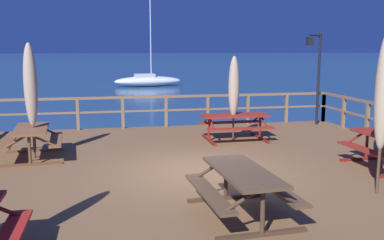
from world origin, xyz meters
The scene contains 11 objects.
ground_plane centered at (0.00, 0.00, 0.00)m, with size 600.00×600.00×0.00m, color navy.
wooden_deck centered at (0.00, 0.00, 0.34)m, with size 12.06×11.30×0.68m, color brown.
railing_waterside_far centered at (0.00, 5.50, 1.41)m, with size 11.86×0.10×1.09m.
picnic_table_front_right centered at (-3.80, 1.84, 1.23)m, with size 1.54×1.86×0.78m.
picnic_table_front_left centered at (1.70, 2.96, 1.24)m, with size 1.96×1.44×0.78m.
picnic_table_mid_left centered at (0.13, -2.67, 1.24)m, with size 1.52×2.04×0.78m.
patio_umbrella_tall_back_right centered at (-3.76, 1.89, 2.47)m, with size 0.32×0.32×2.82m.
patio_umbrella_tall_mid_right centered at (1.66, 2.98, 2.24)m, with size 0.32×0.32×2.47m.
patio_umbrella_short_back centered at (2.94, -2.11, 2.57)m, with size 0.32×0.32×2.97m.
lamp_post_hooked centered at (5.15, 4.87, 2.79)m, with size 0.64×0.37×3.20m.
sailboat_distant centered at (1.59, 29.52, 0.51)m, with size 6.10×2.06×7.72m.
Camera 1 is at (-1.93, -8.97, 3.35)m, focal length 40.12 mm.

